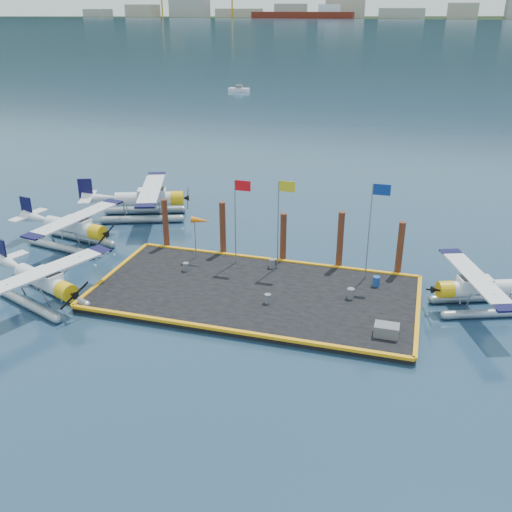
{
  "coord_description": "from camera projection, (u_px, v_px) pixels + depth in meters",
  "views": [
    {
      "loc": [
        9.06,
        -30.8,
        16.94
      ],
      "look_at": [
        -0.5,
        2.0,
        1.91
      ],
      "focal_mm": 40.0,
      "sensor_mm": 36.0,
      "label": 1
    }
  ],
  "objects": [
    {
      "name": "drum_0",
      "position": [
        186.0,
        267.0,
        38.72
      ],
      "size": [
        0.4,
        0.4,
        0.57
      ],
      "primitive_type": "cylinder",
      "color": "#5C5B60",
      "rests_on": "dock"
    },
    {
      "name": "flagpole_yellow",
      "position": [
        281.0,
        211.0,
        37.56
      ],
      "size": [
        1.14,
        0.08,
        6.2
      ],
      "color": "gray",
      "rests_on": "dock"
    },
    {
      "name": "piling_3",
      "position": [
        340.0,
        242.0,
        38.94
      ],
      "size": [
        0.44,
        0.44,
        4.3
      ],
      "primitive_type": "cylinder",
      "color": "#4E2316",
      "rests_on": "ground"
    },
    {
      "name": "piling_1",
      "position": [
        223.0,
        230.0,
        41.14
      ],
      "size": [
        0.44,
        0.44,
        4.2
      ],
      "primitive_type": "cylinder",
      "color": "#4E2316",
      "rests_on": "ground"
    },
    {
      "name": "piling_2",
      "position": [
        283.0,
        239.0,
        40.07
      ],
      "size": [
        0.44,
        0.44,
        3.8
      ],
      "primitive_type": "cylinder",
      "color": "#4E2316",
      "rests_on": "ground"
    },
    {
      "name": "piling_0",
      "position": [
        166.0,
        225.0,
        42.33
      ],
      "size": [
        0.44,
        0.44,
        4.0
      ],
      "primitive_type": "cylinder",
      "color": "#4E2316",
      "rests_on": "ground"
    },
    {
      "name": "seaplane_b",
      "position": [
        74.0,
        229.0,
        43.07
      ],
      "size": [
        8.61,
        9.4,
        3.32
      ],
      "rotation": [
        0.0,
        0.0,
        -1.75
      ],
      "color": "#8F969D",
      "rests_on": "ground"
    },
    {
      "name": "piling_4",
      "position": [
        400.0,
        250.0,
        37.97
      ],
      "size": [
        0.44,
        0.44,
        4.0
      ],
      "primitive_type": "cylinder",
      "color": "#4E2316",
      "rests_on": "ground"
    },
    {
      "name": "flagpole_blue",
      "position": [
        373.0,
        218.0,
        35.95
      ],
      "size": [
        1.14,
        0.08,
        6.5
      ],
      "color": "gray",
      "rests_on": "dock"
    },
    {
      "name": "drum_5",
      "position": [
        272.0,
        263.0,
        39.16
      ],
      "size": [
        0.44,
        0.44,
        0.62
      ],
      "primitive_type": "cylinder",
      "color": "#5C5B60",
      "rests_on": "dock"
    },
    {
      "name": "windsock",
      "position": [
        201.0,
        221.0,
        39.54
      ],
      "size": [
        1.4,
        0.44,
        3.12
      ],
      "color": "gray",
      "rests_on": "dock"
    },
    {
      "name": "dock",
      "position": [
        255.0,
        294.0,
        36.13
      ],
      "size": [
        20.0,
        10.0,
        0.4
      ],
      "primitive_type": "cube",
      "color": "black",
      "rests_on": "ground"
    },
    {
      "name": "dock_bumpers",
      "position": [
        255.0,
        290.0,
        36.02
      ],
      "size": [
        20.25,
        10.25,
        0.18
      ],
      "primitive_type": null,
      "color": "orange",
      "rests_on": "dock"
    },
    {
      "name": "drum_2",
      "position": [
        351.0,
        293.0,
        35.04
      ],
      "size": [
        0.46,
        0.46,
        0.65
      ],
      "primitive_type": "cylinder",
      "color": "#5C5B60",
      "rests_on": "dock"
    },
    {
      "name": "seaplane_c",
      "position": [
        147.0,
        201.0,
        48.96
      ],
      "size": [
        9.48,
        10.07,
        3.63
      ],
      "rotation": [
        0.0,
        0.0,
        -1.22
      ],
      "color": "#8F969D",
      "rests_on": "ground"
    },
    {
      "name": "drum_1",
      "position": [
        268.0,
        298.0,
        34.51
      ],
      "size": [
        0.41,
        0.41,
        0.58
      ],
      "primitive_type": "cylinder",
      "color": "#5C5B60",
      "rests_on": "dock"
    },
    {
      "name": "seaplane_d",
      "position": [
        479.0,
        290.0,
        34.14
      ],
      "size": [
        7.83,
        8.3,
        3.0
      ],
      "rotation": [
        0.0,
        0.0,
        1.93
      ],
      "color": "#8F969D",
      "rests_on": "ground"
    },
    {
      "name": "crate",
      "position": [
        386.0,
        330.0,
        31.05
      ],
      "size": [
        1.33,
        0.89,
        0.67
      ],
      "primitive_type": "cube",
      "color": "#5C5B60",
      "rests_on": "dock"
    },
    {
      "name": "drum_4",
      "position": [
        376.0,
        281.0,
        36.59
      ],
      "size": [
        0.46,
        0.46,
        0.65
      ],
      "primitive_type": "cylinder",
      "color": "navy",
      "rests_on": "dock"
    },
    {
      "name": "flagpole_red",
      "position": [
        238.0,
        209.0,
        38.37
      ],
      "size": [
        1.14,
        0.08,
        6.0
      ],
      "color": "gray",
      "rests_on": "dock"
    },
    {
      "name": "seaplane_a",
      "position": [
        44.0,
        283.0,
        34.8
      ],
      "size": [
        8.38,
        8.86,
        3.21
      ],
      "rotation": [
        0.0,
        0.0,
        -1.95
      ],
      "color": "#8F969D",
      "rests_on": "ground"
    },
    {
      "name": "ground",
      "position": [
        255.0,
        297.0,
        36.21
      ],
      "size": [
        4000.0,
        4000.0,
        0.0
      ],
      "primitive_type": "plane",
      "color": "#172E46",
      "rests_on": "ground"
    }
  ]
}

